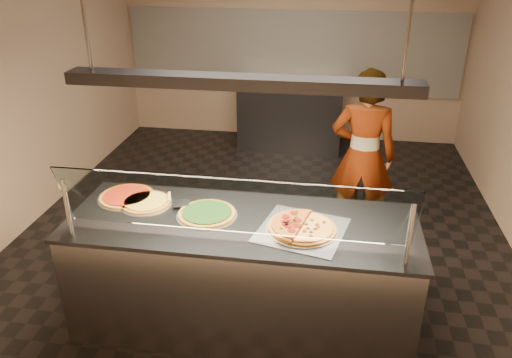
% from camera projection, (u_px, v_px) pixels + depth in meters
% --- Properties ---
extents(ground, '(5.00, 6.00, 0.02)m').
position_uv_depth(ground, '(262.00, 233.00, 5.24)').
color(ground, black).
rests_on(ground, ground).
extents(wall_back, '(5.00, 0.02, 3.00)m').
position_uv_depth(wall_back, '(293.00, 38.00, 7.28)').
color(wall_back, '#9F8267').
rests_on(wall_back, ground).
extents(wall_front, '(5.00, 0.02, 3.00)m').
position_uv_depth(wall_front, '(151.00, 304.00, 1.91)').
color(wall_front, '#9F8267').
rests_on(wall_front, ground).
extents(wall_left, '(0.02, 6.00, 3.00)m').
position_uv_depth(wall_left, '(13.00, 83.00, 4.95)').
color(wall_left, '#9F8267').
rests_on(wall_left, ground).
extents(tile_band, '(4.90, 0.02, 1.20)m').
position_uv_depth(tile_band, '(292.00, 52.00, 7.34)').
color(tile_band, silver).
rests_on(tile_band, wall_back).
extents(serving_counter, '(2.55, 0.94, 0.93)m').
position_uv_depth(serving_counter, '(243.00, 273.00, 3.81)').
color(serving_counter, '#B7B7BC').
rests_on(serving_counter, ground).
extents(sneeze_guard, '(2.31, 0.18, 0.54)m').
position_uv_depth(sneeze_guard, '(232.00, 207.00, 3.18)').
color(sneeze_guard, '#B7B7BC').
rests_on(sneeze_guard, serving_counter).
extents(perforated_tray, '(0.69, 0.69, 0.01)m').
position_uv_depth(perforated_tray, '(302.00, 229.00, 3.49)').
color(perforated_tray, silver).
rests_on(perforated_tray, serving_counter).
extents(half_pizza_pepperoni, '(0.34, 0.52, 0.05)m').
position_uv_depth(half_pizza_pepperoni, '(286.00, 225.00, 3.50)').
color(half_pizza_pepperoni, '#9A5E1F').
rests_on(half_pizza_pepperoni, perforated_tray).
extents(half_pizza_sausage, '(0.34, 0.52, 0.04)m').
position_uv_depth(half_pizza_sausage, '(318.00, 228.00, 3.47)').
color(half_pizza_sausage, '#9A5E1F').
rests_on(half_pizza_sausage, perforated_tray).
extents(pizza_spinach, '(0.45, 0.45, 0.03)m').
position_uv_depth(pizza_spinach, '(207.00, 213.00, 3.68)').
color(pizza_spinach, silver).
rests_on(pizza_spinach, serving_counter).
extents(pizza_cheese, '(0.41, 0.41, 0.03)m').
position_uv_depth(pizza_cheese, '(146.00, 202.00, 3.85)').
color(pizza_cheese, silver).
rests_on(pizza_cheese, serving_counter).
extents(pizza_tomato, '(0.45, 0.45, 0.03)m').
position_uv_depth(pizza_tomato, '(127.00, 196.00, 3.94)').
color(pizza_tomato, silver).
rests_on(pizza_tomato, serving_counter).
extents(pizza_spatula, '(0.23, 0.22, 0.02)m').
position_uv_depth(pizza_spatula, '(174.00, 199.00, 3.86)').
color(pizza_spatula, '#B7B7BC').
rests_on(pizza_spatula, pizza_spinach).
extents(prep_table, '(1.51, 0.74, 0.93)m').
position_uv_depth(prep_table, '(290.00, 116.00, 7.31)').
color(prep_table, '#323237').
rests_on(prep_table, ground).
extents(worker, '(0.67, 0.47, 1.74)m').
position_uv_depth(worker, '(363.00, 157.00, 4.86)').
color(worker, '#3E3C44').
rests_on(worker, ground).
extents(heat_lamp_housing, '(2.30, 0.18, 0.08)m').
position_uv_depth(heat_lamp_housing, '(240.00, 82.00, 3.18)').
color(heat_lamp_housing, '#323237').
rests_on(heat_lamp_housing, ceiling).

